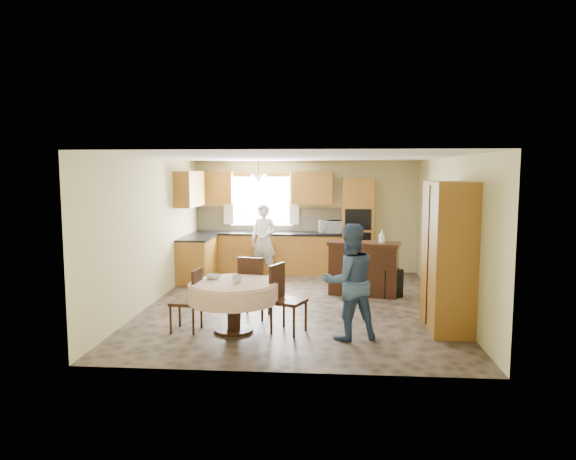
{
  "coord_description": "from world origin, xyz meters",
  "views": [
    {
      "loc": [
        0.5,
        -8.56,
        2.26
      ],
      "look_at": [
        -0.19,
        0.3,
        1.25
      ],
      "focal_mm": 32.0,
      "sensor_mm": 36.0,
      "label": 1
    }
  ],
  "objects_px": {
    "sideboard": "(364,270)",
    "person_sink": "(264,241)",
    "dining_table": "(233,293)",
    "chair_right": "(284,295)",
    "oven_tower": "(357,227)",
    "person_dining": "(349,282)",
    "chair_back": "(253,284)",
    "cupboard": "(448,256)",
    "chair_left": "(191,297)"
  },
  "relations": [
    {
      "from": "sideboard",
      "to": "person_sink",
      "type": "xyz_separation_m",
      "value": [
        -2.04,
        1.48,
        0.33
      ]
    },
    {
      "from": "dining_table",
      "to": "person_sink",
      "type": "distance_m",
      "value": 3.86
    },
    {
      "from": "person_sink",
      "to": "chair_right",
      "type": "bearing_deg",
      "value": -66.6
    },
    {
      "from": "oven_tower",
      "to": "chair_right",
      "type": "height_order",
      "value": "oven_tower"
    },
    {
      "from": "oven_tower",
      "to": "person_dining",
      "type": "distance_m",
      "value": 4.44
    },
    {
      "from": "oven_tower",
      "to": "chair_right",
      "type": "relative_size",
      "value": 2.2
    },
    {
      "from": "oven_tower",
      "to": "dining_table",
      "type": "bearing_deg",
      "value": -114.91
    },
    {
      "from": "dining_table",
      "to": "chair_back",
      "type": "xyz_separation_m",
      "value": [
        0.18,
        0.66,
        -0.02
      ]
    },
    {
      "from": "cupboard",
      "to": "chair_right",
      "type": "xyz_separation_m",
      "value": [
        -2.33,
        -0.32,
        -0.53
      ]
    },
    {
      "from": "sideboard",
      "to": "dining_table",
      "type": "distance_m",
      "value": 3.1
    },
    {
      "from": "oven_tower",
      "to": "chair_left",
      "type": "distance_m",
      "value": 5.02
    },
    {
      "from": "chair_right",
      "to": "dining_table",
      "type": "bearing_deg",
      "value": 117.91
    },
    {
      "from": "cupboard",
      "to": "dining_table",
      "type": "relative_size",
      "value": 1.68
    },
    {
      "from": "oven_tower",
      "to": "chair_right",
      "type": "xyz_separation_m",
      "value": [
        -1.26,
        -4.2,
        -0.53
      ]
    },
    {
      "from": "chair_right",
      "to": "person_sink",
      "type": "distance_m",
      "value": 3.89
    },
    {
      "from": "cupboard",
      "to": "dining_table",
      "type": "bearing_deg",
      "value": -173.11
    },
    {
      "from": "cupboard",
      "to": "person_dining",
      "type": "xyz_separation_m",
      "value": [
        -1.42,
        -0.55,
        -0.27
      ]
    },
    {
      "from": "dining_table",
      "to": "chair_back",
      "type": "relative_size",
      "value": 1.3
    },
    {
      "from": "sideboard",
      "to": "cupboard",
      "type": "xyz_separation_m",
      "value": [
        1.05,
        -2.0,
        0.6
      ]
    },
    {
      "from": "sideboard",
      "to": "dining_table",
      "type": "height_order",
      "value": "sideboard"
    },
    {
      "from": "oven_tower",
      "to": "cupboard",
      "type": "xyz_separation_m",
      "value": [
        1.07,
        -3.87,
        0.0
      ]
    },
    {
      "from": "chair_right",
      "to": "cupboard",
      "type": "bearing_deg",
      "value": -57.69
    },
    {
      "from": "sideboard",
      "to": "person_dining",
      "type": "distance_m",
      "value": 2.6
    },
    {
      "from": "person_dining",
      "to": "chair_right",
      "type": "bearing_deg",
      "value": -32.47
    },
    {
      "from": "chair_right",
      "to": "person_sink",
      "type": "xyz_separation_m",
      "value": [
        -0.76,
        3.81,
        0.25
      ]
    },
    {
      "from": "sideboard",
      "to": "person_sink",
      "type": "bearing_deg",
      "value": 157.07
    },
    {
      "from": "chair_back",
      "to": "person_dining",
      "type": "height_order",
      "value": "person_dining"
    },
    {
      "from": "chair_right",
      "to": "person_sink",
      "type": "bearing_deg",
      "value": 35.64
    },
    {
      "from": "sideboard",
      "to": "chair_back",
      "type": "xyz_separation_m",
      "value": [
        -1.81,
        -1.71,
        0.08
      ]
    },
    {
      "from": "oven_tower",
      "to": "person_sink",
      "type": "height_order",
      "value": "oven_tower"
    },
    {
      "from": "cupboard",
      "to": "dining_table",
      "type": "height_order",
      "value": "cupboard"
    },
    {
      "from": "sideboard",
      "to": "oven_tower",
      "type": "bearing_deg",
      "value": 103.77
    },
    {
      "from": "cupboard",
      "to": "chair_right",
      "type": "height_order",
      "value": "cupboard"
    },
    {
      "from": "chair_left",
      "to": "chair_right",
      "type": "distance_m",
      "value": 1.32
    },
    {
      "from": "cupboard",
      "to": "person_dining",
      "type": "distance_m",
      "value": 1.55
    },
    {
      "from": "cupboard",
      "to": "chair_back",
      "type": "height_order",
      "value": "cupboard"
    },
    {
      "from": "cupboard",
      "to": "chair_left",
      "type": "distance_m",
      "value": 3.71
    },
    {
      "from": "chair_back",
      "to": "chair_left",
      "type": "bearing_deg",
      "value": 51.58
    },
    {
      "from": "person_sink",
      "to": "person_dining",
      "type": "distance_m",
      "value": 4.36
    },
    {
      "from": "cupboard",
      "to": "sideboard",
      "type": "bearing_deg",
      "value": 117.63
    },
    {
      "from": "cupboard",
      "to": "person_sink",
      "type": "relative_size",
      "value": 1.35
    },
    {
      "from": "dining_table",
      "to": "person_dining",
      "type": "bearing_deg",
      "value": -6.41
    },
    {
      "from": "sideboard",
      "to": "chair_right",
      "type": "relative_size",
      "value": 1.33
    },
    {
      "from": "sideboard",
      "to": "chair_right",
      "type": "bearing_deg",
      "value": -105.75
    },
    {
      "from": "chair_back",
      "to": "cupboard",
      "type": "bearing_deg",
      "value": -175.78
    },
    {
      "from": "oven_tower",
      "to": "person_sink",
      "type": "distance_m",
      "value": 2.07
    },
    {
      "from": "chair_right",
      "to": "oven_tower",
      "type": "bearing_deg",
      "value": 7.71
    },
    {
      "from": "person_dining",
      "to": "chair_left",
      "type": "bearing_deg",
      "value": -22.32
    },
    {
      "from": "sideboard",
      "to": "cupboard",
      "type": "distance_m",
      "value": 2.34
    },
    {
      "from": "person_dining",
      "to": "sideboard",
      "type": "bearing_deg",
      "value": -116.83
    }
  ]
}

